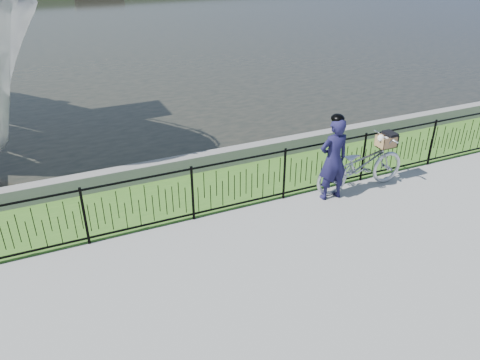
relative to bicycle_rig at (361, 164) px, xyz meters
name	(u,v)px	position (x,y,z in m)	size (l,w,h in m)	color
ground	(277,251)	(-2.73, -1.33, -0.58)	(120.00, 120.00, 0.00)	gray
grass_strip	(222,187)	(-2.73, 1.27, -0.58)	(60.00, 2.00, 0.01)	#3D6C22
water	(68,9)	(-2.73, 31.67, -0.58)	(120.00, 120.00, 0.00)	black
quay_wall	(206,161)	(-2.73, 2.27, -0.38)	(60.00, 0.30, 0.40)	slate
fence	(240,183)	(-2.73, 0.27, -0.01)	(14.00, 0.06, 1.15)	black
bicycle_rig	(361,164)	(0.00, 0.00, 0.00)	(2.19, 0.76, 1.22)	silver
cyclist	(333,158)	(-0.81, -0.10, 0.33)	(0.66, 0.44, 1.85)	#171539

